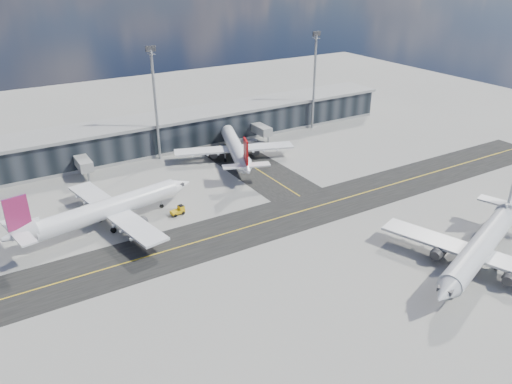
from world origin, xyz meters
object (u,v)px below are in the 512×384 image
airliner_af (106,209)px  service_van (257,142)px  airliner_near (482,246)px  airliner_redtail (235,148)px  baggage_tug (179,210)px

airliner_af → service_van: (49.71, 25.60, -3.09)m
airliner_near → airliner_af: bearing=28.1°
airliner_redtail → airliner_near: size_ratio=0.94×
airliner_redtail → airliner_near: bearing=-59.9°
airliner_af → airliner_near: size_ratio=1.02×
baggage_tug → airliner_near: bearing=31.0°
airliner_redtail → airliner_near: airliner_near is taller
airliner_near → service_van: airliner_near is taller
airliner_af → airliner_near: (50.60, -46.48, 0.03)m
airliner_af → airliner_redtail: (38.56, 17.88, -0.19)m
baggage_tug → service_van: 45.43m
airliner_redtail → airliner_near: (12.03, -64.36, 0.22)m
service_van → airliner_near: bearing=-120.6°
service_van → airliner_redtail: bearing=-176.6°
airliner_af → airliner_redtail: bearing=104.6°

